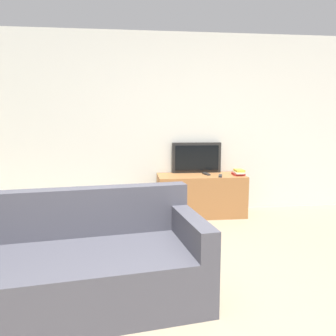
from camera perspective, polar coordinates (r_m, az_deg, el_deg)
The scene contains 7 objects.
wall_back at distance 4.86m, azimuth 0.08°, elevation 7.66°, with size 9.00×0.06×2.60m.
tv_stand at distance 4.73m, azimuth 5.71°, elevation -4.72°, with size 1.23×0.54×0.58m.
television at distance 4.86m, azimuth 4.97°, elevation 1.81°, with size 0.72×0.09×0.45m.
couch at distance 2.65m, azimuth -19.08°, elevation -16.33°, with size 2.29×1.20×0.80m.
book_stack at distance 4.73m, azimuth 12.18°, elevation -0.77°, with size 0.15×0.22×0.08m.
remote_on_stand at distance 4.70m, azimuth 6.68°, elevation -1.03°, with size 0.09×0.18×0.02m.
remote_secondary at distance 4.57m, azimuth 9.12°, elevation -1.36°, with size 0.09×0.16×0.02m.
Camera 1 is at (-0.54, -1.80, 1.35)m, focal length 35.00 mm.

